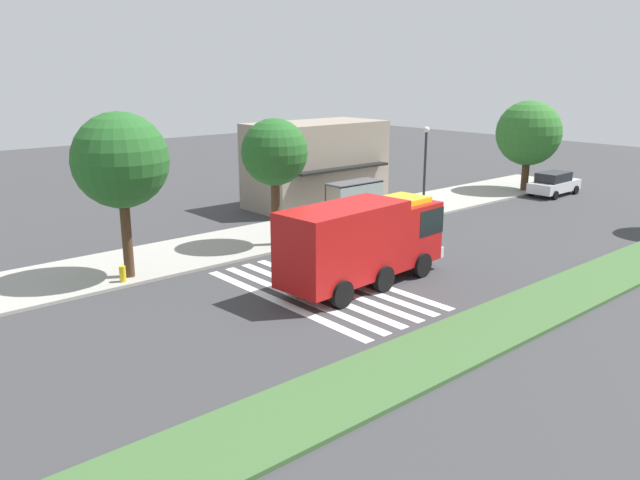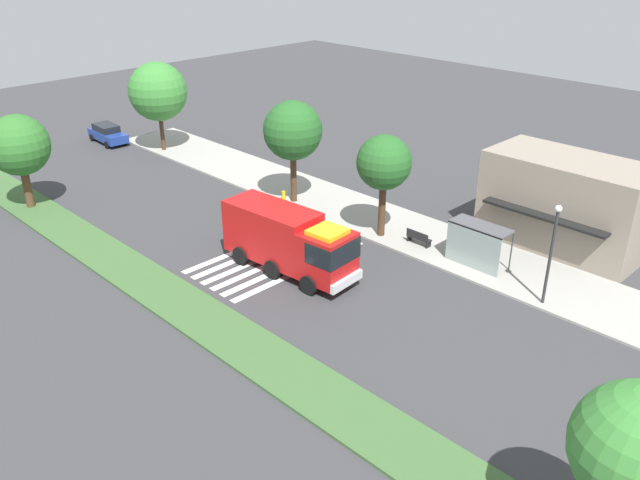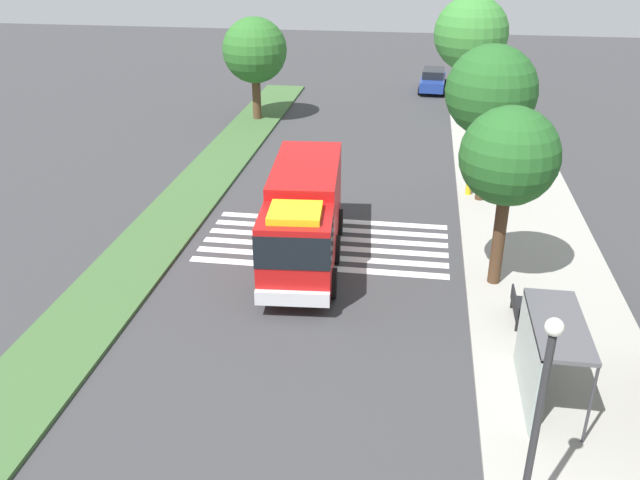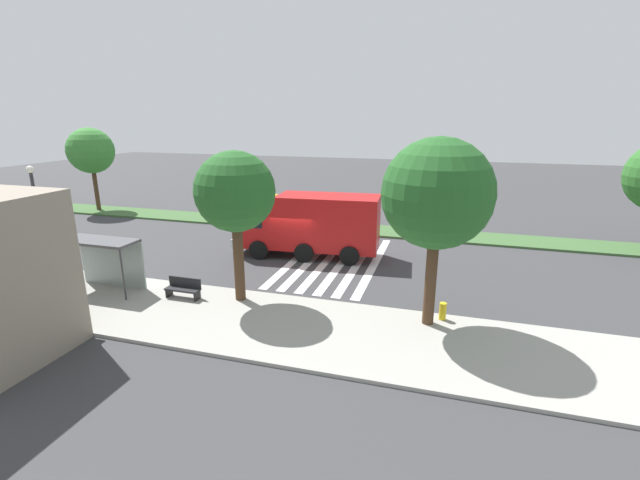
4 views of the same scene
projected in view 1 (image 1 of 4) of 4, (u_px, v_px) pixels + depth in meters
ground_plane at (362, 278)px, 28.07m from camera, size 120.00×120.00×0.00m
sidewalk at (254, 240)px, 34.15m from camera, size 60.00×5.46×0.14m
median_strip at (500, 323)px, 22.85m from camera, size 60.00×3.00×0.14m
crosswalk at (322, 290)px, 26.56m from camera, size 4.95×10.14×0.01m
fire_truck at (366, 238)px, 26.88m from camera, size 8.59×3.30×3.63m
parked_car_mid at (554, 183)px, 46.40m from camera, size 4.75×2.17×1.73m
bus_stop_shelter at (358, 194)px, 37.10m from camera, size 3.50×1.40×2.46m
bench_near_shelter at (306, 226)px, 34.89m from camera, size 1.60×0.50×0.90m
street_lamp at (425, 162)px, 39.03m from camera, size 0.36×0.36×5.49m
storefront_building at (316, 164)px, 42.71m from camera, size 9.43×5.51×5.62m
sidewalk_tree_west at (121, 161)px, 26.53m from camera, size 4.08×4.08×7.20m
sidewalk_tree_center at (275, 153)px, 31.75m from camera, size 3.39×3.39×6.53m
sidewalk_tree_far_east at (529, 133)px, 46.85m from camera, size 4.80×4.80×6.70m
fire_hydrant at (123, 274)px, 27.07m from camera, size 0.28×0.28×0.70m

